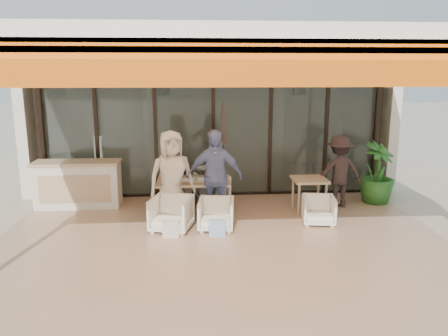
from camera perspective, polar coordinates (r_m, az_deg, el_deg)
The scene contains 21 objects.
ground at distance 7.78m, azimuth -0.27°, elevation -9.76°, with size 70.00×70.00×0.00m, color #C6B293.
terrace_floor at distance 7.77m, azimuth -0.27°, elevation -9.72°, with size 8.00×6.00×0.01m, color tan.
terrace_structure at distance 6.94m, azimuth -0.15°, elevation 15.01°, with size 8.00×6.00×3.40m.
glass_storefront at distance 10.28m, azimuth -1.39°, elevation 4.96°, with size 8.08×0.10×3.20m.
interior_block at distance 12.53m, azimuth -1.88°, elevation 9.20°, with size 9.05×3.62×3.52m.
host_counter at distance 10.11m, azimuth -18.52°, elevation -1.99°, with size 1.85×0.65×1.04m.
dining_table at distance 9.09m, azimuth -4.05°, elevation -1.93°, with size 1.50×0.90×0.93m.
chair_far_left at distance 10.10m, azimuth -6.39°, elevation -2.51°, with size 0.67×0.63×0.69m, color white.
chair_far_right at distance 10.10m, azimuth -1.62°, elevation -2.33°, with size 0.71×0.66×0.73m, color white.
chair_near_left at distance 8.28m, azimuth -6.89°, elevation -5.75°, with size 0.71×0.67×0.74m, color white.
chair_near_right at distance 8.28m, azimuth -1.04°, elevation -5.87°, with size 0.65×0.61×0.67m, color white.
diner_navy at distance 9.51m, azimuth -6.56°, elevation -0.64°, with size 0.58×0.38×1.60m, color #171E34.
diner_grey at distance 9.49m, azimuth -1.50°, elevation -0.14°, with size 0.85×0.66×1.74m, color slate.
diner_cream at distance 8.61m, azimuth -6.83°, elevation -1.20°, with size 0.90×0.59×1.84m, color beige.
diner_periwinkle at distance 8.60m, azimuth -1.23°, elevation -1.11°, with size 1.08×0.45×1.84m, color #6973AF.
tote_bag_cream at distance 7.96m, azimuth -6.99°, elevation -8.00°, with size 0.30×0.10×0.34m, color silver.
tote_bag_blue at distance 7.96m, azimuth -0.88°, elevation -7.90°, with size 0.30×0.10×0.34m, color #99BFD8.
side_table at distance 9.39m, azimuth 11.09°, elevation -1.98°, with size 0.70×0.70×0.74m.
side_chair at distance 8.78m, azimuth 12.27°, elevation -5.23°, with size 0.61×0.57×0.63m, color white.
standing_woman at distance 9.85m, azimuth 14.81°, elevation -0.46°, with size 1.05×0.60×1.62m, color black.
potted_palm at distance 10.44m, azimuth 19.38°, elevation -0.62°, with size 0.79×0.79×1.41m, color #1E5919.
Camera 1 is at (-0.47, -7.18, 2.94)m, focal length 35.00 mm.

